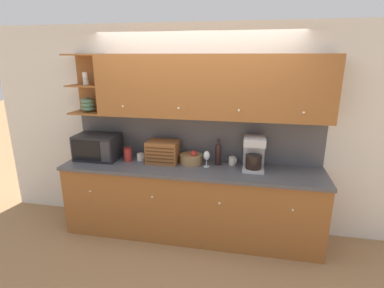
{
  "coord_description": "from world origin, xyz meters",
  "views": [
    {
      "loc": [
        0.69,
        -3.65,
        2.22
      ],
      "look_at": [
        0.0,
        -0.22,
        1.18
      ],
      "focal_mm": 28.0,
      "sensor_mm": 36.0,
      "label": 1
    }
  ],
  "objects_px": {
    "fruit_basket": "(191,159)",
    "mug_blue_second": "(141,157)",
    "storage_canister": "(128,154)",
    "bread_box": "(163,152)",
    "microwave": "(98,147)",
    "mug": "(232,161)",
    "coffee_maker": "(254,153)",
    "wine_bottle": "(218,153)",
    "wine_glass": "(207,156)"
  },
  "relations": [
    {
      "from": "fruit_basket",
      "to": "mug_blue_second",
      "type": "bearing_deg",
      "value": -177.95
    },
    {
      "from": "storage_canister",
      "to": "bread_box",
      "type": "xyz_separation_m",
      "value": [
        0.46,
        0.03,
        0.05
      ]
    },
    {
      "from": "microwave",
      "to": "mug_blue_second",
      "type": "xyz_separation_m",
      "value": [
        0.57,
        0.05,
        -0.12
      ]
    },
    {
      "from": "mug_blue_second",
      "to": "mug",
      "type": "height_order",
      "value": "mug"
    },
    {
      "from": "mug",
      "to": "coffee_maker",
      "type": "relative_size",
      "value": 0.26
    },
    {
      "from": "microwave",
      "to": "coffee_maker",
      "type": "distance_m",
      "value": 1.99
    },
    {
      "from": "wine_bottle",
      "to": "wine_glass",
      "type": "bearing_deg",
      "value": -142.11
    },
    {
      "from": "mug_blue_second",
      "to": "coffee_maker",
      "type": "xyz_separation_m",
      "value": [
        1.43,
        -0.03,
        0.16
      ]
    },
    {
      "from": "fruit_basket",
      "to": "wine_bottle",
      "type": "relative_size",
      "value": 0.86
    },
    {
      "from": "mug_blue_second",
      "to": "fruit_basket",
      "type": "xyz_separation_m",
      "value": [
        0.66,
        0.02,
        0.01
      ]
    },
    {
      "from": "storage_canister",
      "to": "coffee_maker",
      "type": "height_order",
      "value": "coffee_maker"
    },
    {
      "from": "mug_blue_second",
      "to": "microwave",
      "type": "bearing_deg",
      "value": -175.19
    },
    {
      "from": "mug",
      "to": "fruit_basket",
      "type": "bearing_deg",
      "value": -174.82
    },
    {
      "from": "storage_canister",
      "to": "mug",
      "type": "height_order",
      "value": "storage_canister"
    },
    {
      "from": "wine_glass",
      "to": "wine_bottle",
      "type": "relative_size",
      "value": 0.6
    },
    {
      "from": "microwave",
      "to": "bread_box",
      "type": "relative_size",
      "value": 1.4
    },
    {
      "from": "fruit_basket",
      "to": "coffee_maker",
      "type": "xyz_separation_m",
      "value": [
        0.77,
        -0.05,
        0.14
      ]
    },
    {
      "from": "mug_blue_second",
      "to": "coffee_maker",
      "type": "relative_size",
      "value": 0.25
    },
    {
      "from": "microwave",
      "to": "fruit_basket",
      "type": "relative_size",
      "value": 1.91
    },
    {
      "from": "storage_canister",
      "to": "bread_box",
      "type": "height_order",
      "value": "bread_box"
    },
    {
      "from": "microwave",
      "to": "fruit_basket",
      "type": "xyz_separation_m",
      "value": [
        1.23,
        0.07,
        -0.1
      ]
    },
    {
      "from": "wine_bottle",
      "to": "mug_blue_second",
      "type": "bearing_deg",
      "value": -177.87
    },
    {
      "from": "fruit_basket",
      "to": "wine_glass",
      "type": "relative_size",
      "value": 1.43
    },
    {
      "from": "mug_blue_second",
      "to": "bread_box",
      "type": "distance_m",
      "value": 0.32
    },
    {
      "from": "storage_canister",
      "to": "mug_blue_second",
      "type": "relative_size",
      "value": 1.73
    },
    {
      "from": "mug",
      "to": "coffee_maker",
      "type": "distance_m",
      "value": 0.31
    },
    {
      "from": "microwave",
      "to": "wine_bottle",
      "type": "xyz_separation_m",
      "value": [
        1.56,
        0.08,
        -0.01
      ]
    },
    {
      "from": "bread_box",
      "to": "wine_bottle",
      "type": "distance_m",
      "value": 0.69
    },
    {
      "from": "mug_blue_second",
      "to": "wine_glass",
      "type": "xyz_separation_m",
      "value": [
        0.87,
        -0.06,
        0.09
      ]
    },
    {
      "from": "microwave",
      "to": "fruit_basket",
      "type": "bearing_deg",
      "value": 3.33
    },
    {
      "from": "fruit_basket",
      "to": "mug",
      "type": "relative_size",
      "value": 2.8
    },
    {
      "from": "mug",
      "to": "wine_bottle",
      "type": "bearing_deg",
      "value": -169.36
    },
    {
      "from": "coffee_maker",
      "to": "mug",
      "type": "bearing_deg",
      "value": 158.39
    },
    {
      "from": "storage_canister",
      "to": "wine_glass",
      "type": "distance_m",
      "value": 1.03
    },
    {
      "from": "mug_blue_second",
      "to": "wine_glass",
      "type": "relative_size",
      "value": 0.5
    },
    {
      "from": "wine_bottle",
      "to": "coffee_maker",
      "type": "distance_m",
      "value": 0.44
    },
    {
      "from": "mug_blue_second",
      "to": "mug",
      "type": "relative_size",
      "value": 0.99
    },
    {
      "from": "fruit_basket",
      "to": "wine_bottle",
      "type": "height_order",
      "value": "wine_bottle"
    },
    {
      "from": "microwave",
      "to": "mug",
      "type": "relative_size",
      "value": 5.34
    },
    {
      "from": "storage_canister",
      "to": "wine_bottle",
      "type": "relative_size",
      "value": 0.52
    },
    {
      "from": "wine_bottle",
      "to": "mug",
      "type": "xyz_separation_m",
      "value": [
        0.18,
        0.03,
        -0.1
      ]
    },
    {
      "from": "mug_blue_second",
      "to": "bread_box",
      "type": "bearing_deg",
      "value": -1.69
    },
    {
      "from": "mug",
      "to": "coffee_maker",
      "type": "bearing_deg",
      "value": -21.61
    },
    {
      "from": "storage_canister",
      "to": "wine_glass",
      "type": "height_order",
      "value": "wine_glass"
    },
    {
      "from": "bread_box",
      "to": "coffee_maker",
      "type": "xyz_separation_m",
      "value": [
        1.12,
        -0.02,
        0.06
      ]
    },
    {
      "from": "mug_blue_second",
      "to": "wine_glass",
      "type": "height_order",
      "value": "wine_glass"
    },
    {
      "from": "bread_box",
      "to": "wine_bottle",
      "type": "relative_size",
      "value": 1.17
    },
    {
      "from": "wine_glass",
      "to": "coffee_maker",
      "type": "distance_m",
      "value": 0.56
    },
    {
      "from": "fruit_basket",
      "to": "storage_canister",
      "type": "bearing_deg",
      "value": -175.57
    },
    {
      "from": "microwave",
      "to": "bread_box",
      "type": "xyz_separation_m",
      "value": [
        0.87,
        0.04,
        -0.02
      ]
    }
  ]
}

